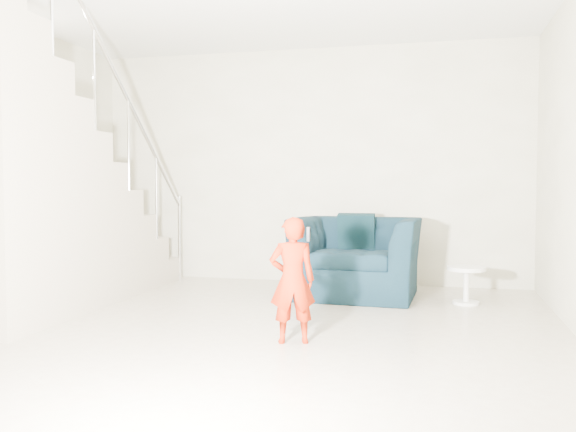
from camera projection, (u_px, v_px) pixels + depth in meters
The scene contains 9 objects.
floor at pixel (229, 339), 4.48m from camera, with size 5.50×5.50×0.00m, color gray.
back_wall at pixel (307, 166), 7.07m from camera, with size 5.00×5.00×0.00m, color #A6A187.
armchair at pixel (357, 257), 6.20m from camera, with size 1.23×1.07×0.80m, color black.
toddler at pixel (292, 280), 4.36m from camera, with size 0.33×0.22×0.91m, color #972604.
side_table at pixel (466, 279), 5.78m from camera, with size 0.36×0.36×0.36m.
staircase at pixel (38, 206), 5.44m from camera, with size 1.02×3.03×3.62m.
cushion at pixel (356, 231), 6.50m from camera, with size 0.39×0.11×0.37m, color black.
throw at pixel (310, 245), 6.38m from camera, with size 0.05×0.51×0.57m, color black.
phone at pixel (309, 234), 4.28m from camera, with size 0.02×0.05×0.10m, color black.
Camera 1 is at (1.48, -4.19, 1.15)m, focal length 38.00 mm.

